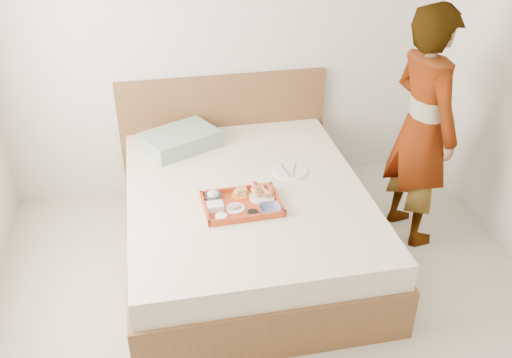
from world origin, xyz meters
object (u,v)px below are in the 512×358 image
object	(u,v)px
tray	(242,204)
person	(422,128)
bed	(246,220)
dinner_plate	(290,171)

from	to	relation	value
tray	person	bearing A→B (deg)	8.29
bed	person	distance (m)	1.35
tray	person	distance (m)	1.34
bed	dinner_plate	size ratio (longest dim) A/B	8.32
tray	dinner_plate	world-z (taller)	tray
tray	dinner_plate	xyz separation A→B (m)	(0.40, 0.36, -0.02)
dinner_plate	person	distance (m)	0.94
person	tray	bearing A→B (deg)	90.36
person	bed	bearing A→B (deg)	80.83
person	dinner_plate	bearing A→B (deg)	72.12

